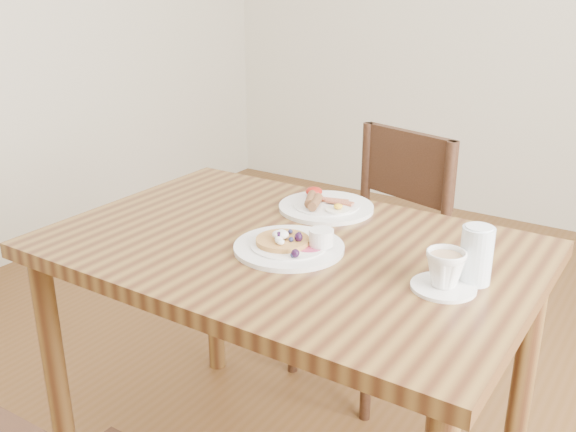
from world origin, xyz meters
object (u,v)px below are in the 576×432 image
at_px(chair_far, 378,247).
at_px(breakfast_plate, 325,205).
at_px(dining_table, 288,278).
at_px(pancake_plate, 291,245).
at_px(water_glass, 476,255).
at_px(teacup_saucer, 445,272).

bearing_deg(chair_far, breakfast_plate, 106.17).
bearing_deg(dining_table, pancake_plate, -46.71).
bearing_deg(dining_table, water_glass, 4.44).
relative_size(dining_table, teacup_saucer, 8.57).
height_order(dining_table, pancake_plate, pancake_plate).
distance_m(pancake_plate, water_glass, 0.44).
xyz_separation_m(dining_table, water_glass, (0.46, 0.04, 0.16)).
xyz_separation_m(breakfast_plate, teacup_saucer, (0.46, -0.29, 0.03)).
relative_size(dining_table, chair_far, 1.36).
bearing_deg(teacup_saucer, dining_table, 175.78).
distance_m(dining_table, teacup_saucer, 0.44).
distance_m(chair_far, teacup_saucer, 0.87).
height_order(dining_table, teacup_saucer, teacup_saucer).
bearing_deg(dining_table, breakfast_plate, 99.66).
bearing_deg(pancake_plate, water_glass, 9.42).
bearing_deg(teacup_saucer, pancake_plate, -179.34).
bearing_deg(pancake_plate, chair_far, 96.79).
xyz_separation_m(dining_table, teacup_saucer, (0.42, -0.03, 0.14)).
bearing_deg(breakfast_plate, water_glass, -23.90).
height_order(pancake_plate, water_glass, water_glass).
bearing_deg(dining_table, chair_far, 94.24).
relative_size(dining_table, pancake_plate, 4.44).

